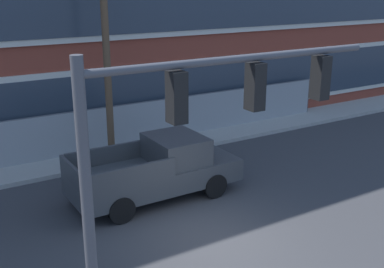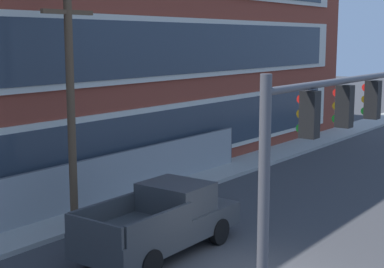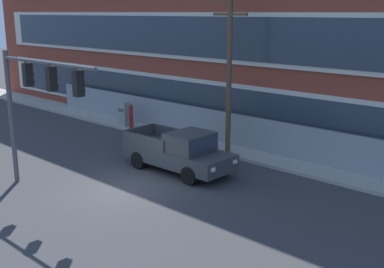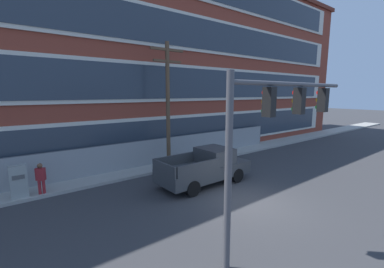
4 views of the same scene
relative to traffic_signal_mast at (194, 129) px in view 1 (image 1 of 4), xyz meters
The scene contains 6 objects.
ground_plane 5.27m from the traffic_signal_mast, 50.23° to the left, with size 160.00×160.00×0.00m, color #38383A.
sidewalk_building_side 11.01m from the traffic_signal_mast, 78.23° to the left, with size 80.00×2.17×0.16m, color #9E9B93.
chain_link_fence 11.04m from the traffic_signal_mast, 93.10° to the left, with size 27.85×0.06×1.90m.
traffic_signal_mast is the anchor object (origin of this frame).
pickup_truck_dark_grey 6.91m from the traffic_signal_mast, 69.14° to the left, with size 5.47×2.23×1.94m.
utility_pole_near_corner 9.59m from the traffic_signal_mast, 77.63° to the left, with size 2.37×0.26×8.19m.
Camera 1 is at (-6.35, -9.46, 6.64)m, focal length 45.00 mm.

